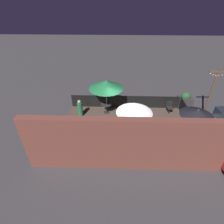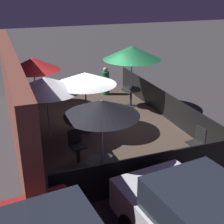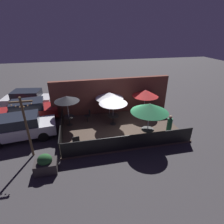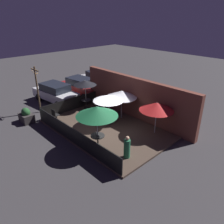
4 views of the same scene
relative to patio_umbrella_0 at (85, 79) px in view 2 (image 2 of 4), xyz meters
The scene contains 16 objects.
ground_plane 2.10m from the patio_umbrella_0, 58.33° to the right, with size 60.00×60.00×0.00m, color #383538.
patio_deck 2.04m from the patio_umbrella_0, 58.33° to the right, with size 8.11×5.15×0.12m.
building_wall 2.30m from the patio_umbrella_0, 80.70° to the left, with size 9.71×0.36×2.97m.
fence_front 3.43m from the patio_umbrella_0, 83.36° to the right, with size 7.91×0.05×0.95m.
fence_side_left 3.94m from the patio_umbrella_0, behind, with size 0.05×4.95×0.95m.
patio_umbrella_0 is the anchor object (origin of this frame).
patio_umbrella_1 2.93m from the patio_umbrella_0, 54.44° to the right, with size 2.26×2.26×2.47m.
patio_umbrella_2 3.20m from the patio_umbrella_0, behind, with size 1.73×1.73×2.26m.
patio_umbrella_3 3.18m from the patio_umbrella_0, 23.39° to the left, with size 2.09×2.09×2.03m.
patio_umbrella_4 1.26m from the patio_umbrella_0, 90.71° to the left, with size 2.15×2.15×2.04m.
dining_table_0 1.30m from the patio_umbrella_0, ahead, with size 0.83×0.83×0.70m.
dining_table_1 3.18m from the patio_umbrella_0, 54.44° to the right, with size 0.78×0.78×0.74m.
dining_table_2 3.45m from the patio_umbrella_0, behind, with size 0.78×0.78×0.71m.
patio_chair_0 3.93m from the patio_umbrella_0, 138.21° to the right, with size 0.45×0.45×0.92m.
patio_chair_1 2.34m from the patio_umbrella_0, 155.76° to the left, with size 0.47×0.47×0.94m.
patron_0 4.16m from the patio_umbrella_0, 28.67° to the right, with size 0.48×0.48×1.26m.
Camera 2 is at (-9.63, 3.14, 4.72)m, focal length 50.00 mm.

